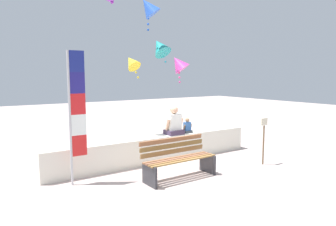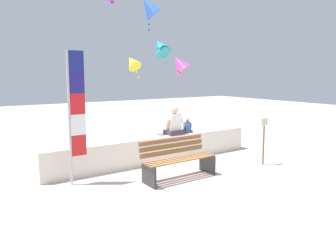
{
  "view_description": "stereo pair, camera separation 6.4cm",
  "coord_description": "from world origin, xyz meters",
  "views": [
    {
      "loc": [
        -4.24,
        -5.91,
        2.3
      ],
      "look_at": [
        0.4,
        1.05,
        1.28
      ],
      "focal_mm": 33.27,
      "sensor_mm": 36.0,
      "label": 1
    },
    {
      "loc": [
        -4.19,
        -5.94,
        2.3
      ],
      "look_at": [
        0.4,
        1.05,
        1.28
      ],
      "focal_mm": 33.27,
      "sensor_mm": 36.0,
      "label": 2
    }
  ],
  "objects": [
    {
      "name": "sign_post",
      "position": [
        2.17,
        -0.73,
        0.72
      ],
      "size": [
        0.24,
        0.04,
        1.21
      ],
      "color": "brown",
      "rests_on": "ground"
    },
    {
      "name": "person_adult",
      "position": [
        0.57,
        1.01,
        0.99
      ],
      "size": [
        0.52,
        0.38,
        0.79
      ],
      "color": "#3D2F47",
      "rests_on": "seawall_ledge"
    },
    {
      "name": "park_bench",
      "position": [
        -0.28,
        -0.37,
        0.42
      ],
      "size": [
        1.73,
        0.63,
        0.88
      ],
      "color": "olive",
      "rests_on": "ground"
    },
    {
      "name": "ground_plane",
      "position": [
        0.0,
        0.0,
        0.0
      ],
      "size": [
        40.0,
        40.0,
        0.0
      ],
      "primitive_type": "plane",
      "color": "#B4A19A"
    },
    {
      "name": "kite_magenta",
      "position": [
        2.72,
        3.83,
        2.75
      ],
      "size": [
        1.04,
        1.04,
        1.17
      ],
      "color": "#DB3D9E"
    },
    {
      "name": "kite_teal",
      "position": [
        1.98,
        3.97,
        3.34
      ],
      "size": [
        0.82,
        0.99,
        1.01
      ],
      "color": "teal"
    },
    {
      "name": "kite_yellow",
      "position": [
        0.86,
        4.08,
        2.76
      ],
      "size": [
        0.65,
        0.77,
        0.92
      ],
      "color": "yellow"
    },
    {
      "name": "flag_banner",
      "position": [
        -2.3,
        0.48,
        1.59
      ],
      "size": [
        0.36,
        0.05,
        2.8
      ],
      "color": "#B7B7BC",
      "rests_on": "ground"
    },
    {
      "name": "seawall_ledge",
      "position": [
        0.0,
        1.05,
        0.34
      ],
      "size": [
        5.97,
        0.49,
        0.68
      ],
      "primitive_type": "cube",
      "color": "silver",
      "rests_on": "ground"
    },
    {
      "name": "person_child",
      "position": [
        1.02,
        1.01,
        0.85
      ],
      "size": [
        0.27,
        0.2,
        0.42
      ],
      "color": "#343A43",
      "rests_on": "seawall_ledge"
    },
    {
      "name": "kite_blue",
      "position": [
        1.35,
        3.72,
        4.65
      ],
      "size": [
        1.03,
        0.94,
        1.18
      ],
      "color": "blue"
    }
  ]
}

